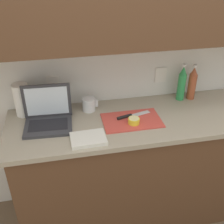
# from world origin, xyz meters

# --- Properties ---
(ground_plane) EXTENTS (12.00, 12.00, 0.00)m
(ground_plane) POSITION_xyz_m (0.00, 0.00, 0.00)
(ground_plane) COLOR brown
(ground_plane) RESTS_ON ground
(wall_back) EXTENTS (5.20, 0.38, 2.60)m
(wall_back) POSITION_xyz_m (-0.00, 0.23, 1.56)
(wall_back) COLOR white
(wall_back) RESTS_ON ground_plane
(counter_unit) EXTENTS (2.07, 0.60, 0.94)m
(counter_unit) POSITION_xyz_m (0.02, 0.00, 0.48)
(counter_unit) COLOR brown
(counter_unit) RESTS_ON ground_plane
(laptop) EXTENTS (0.33, 0.26, 0.26)m
(laptop) POSITION_xyz_m (-0.74, 0.05, 1.00)
(laptop) COLOR #333338
(laptop) RESTS_ON counter_unit
(cutting_board) EXTENTS (0.40, 0.25, 0.01)m
(cutting_board) POSITION_xyz_m (-0.17, -0.03, 0.94)
(cutting_board) COLOR #D1473D
(cutting_board) RESTS_ON counter_unit
(knife) EXTENTS (0.26, 0.09, 0.02)m
(knife) POSITION_xyz_m (-0.19, 0.01, 0.95)
(knife) COLOR silver
(knife) RESTS_ON cutting_board
(lemon_half_cut) EXTENTS (0.08, 0.08, 0.04)m
(lemon_half_cut) POSITION_xyz_m (-0.17, -0.07, 0.97)
(lemon_half_cut) COLOR yellow
(lemon_half_cut) RESTS_ON cutting_board
(bottle_green_soda) EXTENTS (0.06, 0.06, 0.28)m
(bottle_green_soda) POSITION_xyz_m (0.37, 0.20, 1.07)
(bottle_green_soda) COLOR #A34C2D
(bottle_green_soda) RESTS_ON counter_unit
(bottle_oil_tall) EXTENTS (0.06, 0.06, 0.29)m
(bottle_oil_tall) POSITION_xyz_m (0.28, 0.20, 1.07)
(bottle_oil_tall) COLOR #2D934C
(bottle_oil_tall) RESTS_ON counter_unit
(measuring_cup) EXTENTS (0.12, 0.10, 0.10)m
(measuring_cup) POSITION_xyz_m (-0.44, 0.18, 0.99)
(measuring_cup) COLOR silver
(measuring_cup) RESTS_ON counter_unit
(paper_towel_roll) EXTENTS (0.11, 0.11, 0.24)m
(paper_towel_roll) POSITION_xyz_m (-0.91, 0.21, 1.06)
(paper_towel_roll) COLOR white
(paper_towel_roll) RESTS_ON counter_unit
(dish_towel) EXTENTS (0.22, 0.17, 0.02)m
(dish_towel) POSITION_xyz_m (-0.50, -0.19, 0.95)
(dish_towel) COLOR silver
(dish_towel) RESTS_ON counter_unit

